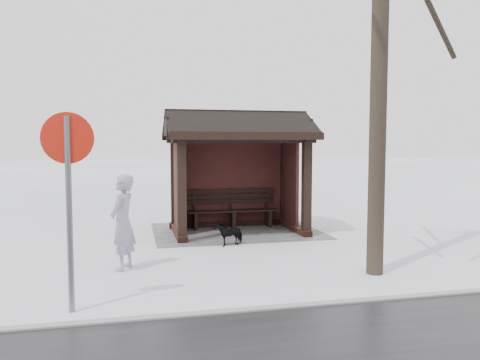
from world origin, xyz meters
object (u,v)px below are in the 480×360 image
object	(u,v)px
bus_shelter	(236,147)
road_sign	(68,171)
dog	(229,233)
pedestrian	(123,222)

from	to	relation	value
bus_shelter	road_sign	bearing A→B (deg)	56.49
dog	pedestrian	bearing A→B (deg)	-77.41
bus_shelter	dog	size ratio (longest dim) A/B	5.69
bus_shelter	dog	xyz separation A→B (m)	(0.52, 1.56, -1.90)
road_sign	bus_shelter	bearing A→B (deg)	-119.83
pedestrian	dog	world-z (taller)	pedestrian
pedestrian	road_sign	xyz separation A→B (m)	(0.63, 2.01, 1.03)
pedestrian	bus_shelter	bearing A→B (deg)	161.37
road_sign	pedestrian	bearing A→B (deg)	-103.82
bus_shelter	road_sign	xyz separation A→B (m)	(3.40, 5.13, -0.27)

